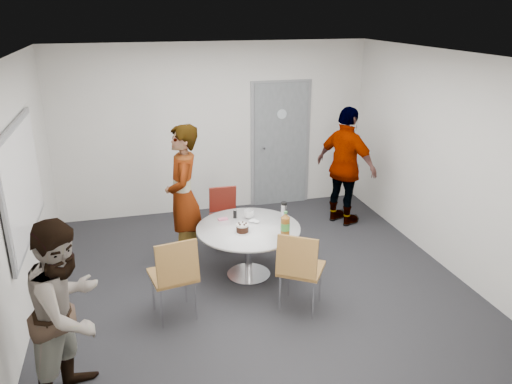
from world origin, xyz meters
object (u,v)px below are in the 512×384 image
object	(u,v)px
chair_near_left	(175,271)
whiteboard	(23,182)
door	(281,145)
person_main	(184,197)
chair_near_right	(299,265)
person_left	(68,312)
person_right	(346,167)
chair_far	(224,211)
table	(251,234)

from	to	relation	value
chair_near_left	whiteboard	bearing A→B (deg)	142.66
door	person_main	distance (m)	2.56
chair_near_left	person_main	world-z (taller)	person_main
chair_near_right	person_left	bearing A→B (deg)	-129.74
whiteboard	chair_near_left	xyz separation A→B (m)	(1.47, -0.75, -0.86)
whiteboard	person_main	world-z (taller)	whiteboard
whiteboard	person_left	size ratio (longest dim) A/B	1.15
person_main	door	bearing A→B (deg)	141.56
person_main	person_right	world-z (taller)	person_main
chair_far	person_left	world-z (taller)	person_left
whiteboard	person_right	distance (m)	4.46
chair_near_left	chair_far	world-z (taller)	chair_near_left
door	chair_near_left	xyz separation A→B (m)	(-2.10, -3.04, -0.43)
chair_far	person_main	xyz separation A→B (m)	(-0.60, -0.43, 0.42)
person_main	chair_near_right	bearing A→B (deg)	43.36
chair_far	person_right	bearing A→B (deg)	-171.01
table	person_main	world-z (taller)	person_main
whiteboard	chair_far	world-z (taller)	whiteboard
chair_near_left	person_left	world-z (taller)	person_left
whiteboard	person_right	size ratio (longest dim) A/B	1.04
door	person_right	distance (m)	1.29
chair_near_left	person_main	bearing A→B (deg)	68.17
chair_near_right	person_main	bearing A→B (deg)	159.49
chair_near_left	person_left	bearing A→B (deg)	-147.85
chair_near_left	person_right	size ratio (longest dim) A/B	0.53
door	table	size ratio (longest dim) A/B	1.67
chair_near_right	person_left	xyz separation A→B (m)	(-2.26, -0.68, 0.24)
table	person_left	size ratio (longest dim) A/B	0.77
person_left	whiteboard	bearing A→B (deg)	45.31
chair_near_left	person_right	distance (m)	3.43
table	door	bearing A→B (deg)	64.73
door	whiteboard	bearing A→B (deg)	-147.34
person_left	door	bearing A→B (deg)	-10.17
person_left	person_right	size ratio (longest dim) A/B	0.90
whiteboard	person_left	distance (m)	1.81
chair_near_right	person_right	distance (m)	2.64
whiteboard	chair_near_right	distance (m)	3.05
door	chair_far	bearing A→B (deg)	-132.38
person_main	person_left	size ratio (longest dim) A/B	1.13
person_left	person_right	xyz separation A→B (m)	(3.75, 2.83, 0.09)
chair_far	person_right	distance (m)	2.00
person_right	table	bearing A→B (deg)	96.26
chair_near_left	chair_near_right	size ratio (longest dim) A/B	1.01
person_left	chair_far	bearing A→B (deg)	-7.60
chair_near_right	person_main	world-z (taller)	person_main
person_left	chair_near_right	bearing A→B (deg)	-45.45
person_left	person_right	bearing A→B (deg)	-25.15
chair_near_right	chair_far	distance (m)	1.92
whiteboard	table	distance (m)	2.62
chair_far	person_left	bearing A→B (deg)	55.29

